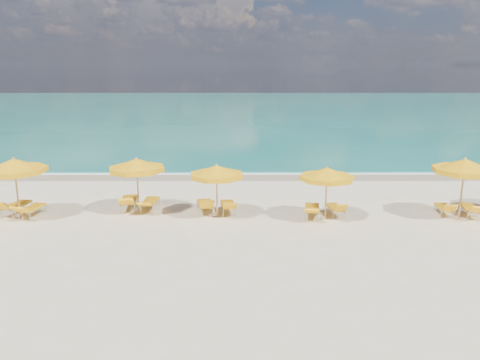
{
  "coord_description": "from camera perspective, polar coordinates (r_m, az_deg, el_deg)",
  "views": [
    {
      "loc": [
        -0.07,
        -18.74,
        6.19
      ],
      "look_at": [
        0.0,
        1.5,
        1.2
      ],
      "focal_mm": 35.0,
      "sensor_mm": 36.0,
      "label": 1
    }
  ],
  "objects": [
    {
      "name": "lounger_4_left",
      "position": [
        19.79,
        8.75,
        -3.88
      ],
      "size": [
        0.88,
        1.91,
        0.71
      ],
      "rotation": [
        0.0,
        0.0,
        -0.16
      ],
      "color": "#A5A8AD",
      "rests_on": "ground"
    },
    {
      "name": "lounger_2_right",
      "position": [
        20.87,
        -10.92,
        -3.03
      ],
      "size": [
        0.68,
        1.9,
        0.68
      ],
      "rotation": [
        0.0,
        0.0,
        -0.04
      ],
      "color": "#A5A8AD",
      "rests_on": "ground"
    },
    {
      "name": "foam_line",
      "position": [
        27.64,
        -0.04,
        0.91
      ],
      "size": [
        120.0,
        1.2,
        0.03
      ],
      "primitive_type": "cube",
      "color": "white",
      "rests_on": "ground"
    },
    {
      "name": "lounger_1_right",
      "position": [
        21.49,
        -24.05,
        -3.54
      ],
      "size": [
        0.84,
        1.81,
        0.75
      ],
      "rotation": [
        0.0,
        0.0,
        -0.16
      ],
      "color": "#A5A8AD",
      "rests_on": "ground"
    },
    {
      "name": "lounger_4_right",
      "position": [
        20.2,
        11.51,
        -3.69
      ],
      "size": [
        0.69,
        1.61,
        0.76
      ],
      "rotation": [
        0.0,
        0.0,
        0.11
      ],
      "color": "#A5A8AD",
      "rests_on": "ground"
    },
    {
      "name": "umbrella_5",
      "position": [
        21.03,
        25.71,
        1.5
      ],
      "size": [
        3.0,
        3.0,
        2.57
      ],
      "rotation": [
        0.0,
        0.0,
        0.2
      ],
      "color": "tan",
      "rests_on": "ground"
    },
    {
      "name": "wet_sand_band",
      "position": [
        26.86,
        -0.04,
        0.52
      ],
      "size": [
        120.0,
        2.6,
        0.01
      ],
      "primitive_type": "cube",
      "color": "tan",
      "rests_on": "ground"
    },
    {
      "name": "lounger_1_left",
      "position": [
        22.13,
        -25.67,
        -3.19
      ],
      "size": [
        0.97,
        1.89,
        0.85
      ],
      "rotation": [
        0.0,
        0.0,
        -0.21
      ],
      "color": "#A5A8AD",
      "rests_on": "ground"
    },
    {
      "name": "whitecap_far",
      "position": [
        43.93,
        10.44,
        5.51
      ],
      "size": [
        18.0,
        0.3,
        0.05
      ],
      "primitive_type": "cube",
      "color": "white",
      "rests_on": "ground"
    },
    {
      "name": "umbrella_1",
      "position": [
        20.98,
        -25.83,
        1.51
      ],
      "size": [
        3.35,
        3.35,
        2.59
      ],
      "rotation": [
        0.0,
        0.0,
        0.4
      ],
      "color": "tan",
      "rests_on": "ground"
    },
    {
      "name": "lounger_3_left",
      "position": [
        20.17,
        -4.27,
        -3.39
      ],
      "size": [
        0.89,
        1.86,
        0.85
      ],
      "rotation": [
        0.0,
        0.0,
        0.17
      ],
      "color": "#A5A8AD",
      "rests_on": "ground"
    },
    {
      "name": "ground_plane",
      "position": [
        19.74,
        0.01,
        -4.43
      ],
      "size": [
        120.0,
        120.0,
        0.0
      ],
      "primitive_type": "plane",
      "color": "beige"
    },
    {
      "name": "umbrella_3",
      "position": [
        19.12,
        -2.88,
        1.0
      ],
      "size": [
        2.82,
        2.82,
        2.28
      ],
      "rotation": [
        0.0,
        0.0,
        -0.3
      ],
      "color": "tan",
      "rests_on": "ground"
    },
    {
      "name": "umbrella_4",
      "position": [
        19.08,
        10.56,
        0.69
      ],
      "size": [
        2.3,
        2.3,
        2.26
      ],
      "rotation": [
        0.0,
        0.0,
        -0.03
      ],
      "color": "tan",
      "rests_on": "ground"
    },
    {
      "name": "lounger_3_right",
      "position": [
        20.1,
        -1.46,
        -3.46
      ],
      "size": [
        0.79,
        1.8,
        0.75
      ],
      "rotation": [
        0.0,
        0.0,
        0.13
      ],
      "color": "#A5A8AD",
      "rests_on": "ground"
    },
    {
      "name": "whitecap_near",
      "position": [
        36.75,
        -9.5,
        3.96
      ],
      "size": [
        14.0,
        0.36,
        0.05
      ],
      "primitive_type": "cube",
      "color": "white",
      "rests_on": "ground"
    },
    {
      "name": "lounger_5_right",
      "position": [
        21.89,
        26.23,
        -3.46
      ],
      "size": [
        0.81,
        1.81,
        0.76
      ],
      "rotation": [
        0.0,
        0.0,
        -0.14
      ],
      "color": "#A5A8AD",
      "rests_on": "ground"
    },
    {
      "name": "lounger_5_left",
      "position": [
        21.62,
        23.6,
        -3.44
      ],
      "size": [
        0.74,
        1.61,
        0.75
      ],
      "rotation": [
        0.0,
        0.0,
        -0.14
      ],
      "color": "#A5A8AD",
      "rests_on": "ground"
    },
    {
      "name": "ocean",
      "position": [
        67.03,
        -0.13,
        8.54
      ],
      "size": [
        120.0,
        80.0,
        0.3
      ],
      "primitive_type": "cube",
      "color": "#126759",
      "rests_on": "ground"
    },
    {
      "name": "umbrella_2",
      "position": [
        20.16,
        -12.49,
        1.75
      ],
      "size": [
        2.69,
        2.69,
        2.44
      ],
      "rotation": [
        0.0,
        0.0,
        -0.12
      ],
      "color": "tan",
      "rests_on": "ground"
    },
    {
      "name": "lounger_2_left",
      "position": [
        21.18,
        -13.37,
        -2.85
      ],
      "size": [
        0.89,
        2.06,
        0.84
      ],
      "rotation": [
        0.0,
        0.0,
        0.12
      ],
      "color": "#A5A8AD",
      "rests_on": "ground"
    }
  ]
}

